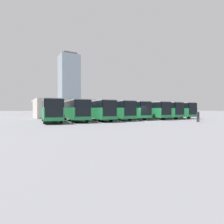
% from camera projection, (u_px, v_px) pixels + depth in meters
% --- Properties ---
extents(ground_plane, '(600.00, 600.00, 0.00)m').
position_uv_depth(ground_plane, '(143.00, 121.00, 28.68)').
color(ground_plane, '#5B5B60').
extents(bus_0, '(3.76, 11.43, 3.38)m').
position_uv_depth(bus_0, '(173.00, 110.00, 40.06)').
color(bus_0, '#238447').
rests_on(bus_0, ground_plane).
extents(curb_divider_0, '(1.13, 7.48, 0.15)m').
position_uv_depth(curb_divider_0, '(173.00, 118.00, 37.68)').
color(curb_divider_0, '#9E9E99').
rests_on(curb_divider_0, ground_plane).
extents(bus_1, '(3.76, 11.43, 3.38)m').
position_uv_depth(bus_1, '(161.00, 110.00, 38.22)').
color(bus_1, '#238447').
rests_on(bus_1, ground_plane).
extents(curb_divider_1, '(1.13, 7.48, 0.15)m').
position_uv_depth(curb_divider_1, '(160.00, 119.00, 35.84)').
color(curb_divider_1, '#9E9E99').
rests_on(curb_divider_1, ground_plane).
extents(bus_2, '(3.76, 11.43, 3.38)m').
position_uv_depth(bus_2, '(148.00, 110.00, 36.04)').
color(bus_2, '#238447').
rests_on(bus_2, ground_plane).
extents(curb_divider_2, '(1.13, 7.48, 0.15)m').
position_uv_depth(curb_divider_2, '(146.00, 119.00, 33.66)').
color(curb_divider_2, '#9E9E99').
rests_on(curb_divider_2, ground_plane).
extents(bus_3, '(3.76, 11.43, 3.38)m').
position_uv_depth(bus_3, '(130.00, 110.00, 34.94)').
color(bus_3, '#238447').
rests_on(bus_3, ground_plane).
extents(curb_divider_3, '(1.13, 7.48, 0.15)m').
position_uv_depth(curb_divider_3, '(127.00, 119.00, 32.57)').
color(curb_divider_3, '#9E9E99').
rests_on(curb_divider_3, ground_plane).
extents(bus_4, '(3.76, 11.43, 3.38)m').
position_uv_depth(bus_4, '(116.00, 110.00, 32.41)').
color(bus_4, '#238447').
rests_on(bus_4, ground_plane).
extents(curb_divider_4, '(1.13, 7.48, 0.15)m').
position_uv_depth(curb_divider_4, '(111.00, 120.00, 30.03)').
color(curb_divider_4, '#9E9E99').
rests_on(curb_divider_4, ground_plane).
extents(bus_5, '(3.76, 11.43, 3.38)m').
position_uv_depth(bus_5, '(98.00, 110.00, 30.25)').
color(bus_5, '#238447').
rests_on(bus_5, ground_plane).
extents(curb_divider_5, '(1.13, 7.48, 0.15)m').
position_uv_depth(curb_divider_5, '(91.00, 121.00, 27.88)').
color(curb_divider_5, '#9E9E99').
rests_on(curb_divider_5, ground_plane).
extents(bus_6, '(3.76, 11.43, 3.38)m').
position_uv_depth(bus_6, '(75.00, 110.00, 28.82)').
color(bus_6, '#238447').
rests_on(bus_6, ground_plane).
extents(curb_divider_6, '(1.13, 7.48, 0.15)m').
position_uv_depth(curb_divider_6, '(66.00, 122.00, 26.45)').
color(curb_divider_6, '#9E9E99').
rests_on(curb_divider_6, ground_plane).
extents(bus_7, '(3.76, 11.43, 3.38)m').
position_uv_depth(bus_7, '(51.00, 110.00, 26.76)').
color(bus_7, '#238447').
rests_on(bus_7, ground_plane).
extents(pedestrian, '(0.47, 0.47, 1.75)m').
position_uv_depth(pedestrian, '(198.00, 116.00, 26.55)').
color(pedestrian, '#38384C').
rests_on(pedestrian, ground_plane).
extents(station_building, '(28.46, 11.41, 4.32)m').
position_uv_depth(station_building, '(93.00, 109.00, 45.95)').
color(station_building, beige).
rests_on(station_building, ground_plane).
extents(office_tower, '(19.79, 19.79, 62.65)m').
position_uv_depth(office_tower, '(69.00, 83.00, 188.28)').
color(office_tower, '#93A8B7').
rests_on(office_tower, ground_plane).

